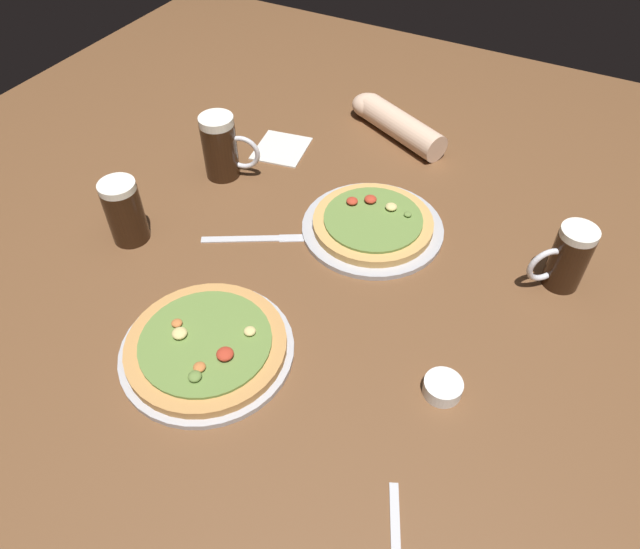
{
  "coord_description": "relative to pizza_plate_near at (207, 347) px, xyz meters",
  "views": [
    {
      "loc": [
        0.39,
        -0.73,
        0.87
      ],
      "look_at": [
        0.0,
        0.0,
        0.02
      ],
      "focal_mm": 32.73,
      "sensor_mm": 36.0,
      "label": 1
    }
  ],
  "objects": [
    {
      "name": "knife_right",
      "position": [
        -0.09,
        0.3,
        -0.01
      ],
      "size": [
        0.21,
        0.13,
        0.01
      ],
      "color": "silver",
      "rests_on": "ground_plane"
    },
    {
      "name": "beer_mug_dark",
      "position": [
        -0.29,
        0.47,
        0.06
      ],
      "size": [
        0.14,
        0.08,
        0.16
      ],
      "color": "black",
      "rests_on": "ground_plane"
    },
    {
      "name": "pizza_plate_far",
      "position": [
        0.13,
        0.45,
        -0.0
      ],
      "size": [
        0.32,
        0.32,
        0.05
      ],
      "color": "#B2B2B7",
      "rests_on": "ground_plane"
    },
    {
      "name": "pizza_plate_near",
      "position": [
        0.0,
        0.0,
        0.0
      ],
      "size": [
        0.32,
        0.32,
        0.05
      ],
      "color": "#B2B2B7",
      "rests_on": "ground_plane"
    },
    {
      "name": "ramekin_sauce",
      "position": [
        0.41,
        0.12,
        -0.0
      ],
      "size": [
        0.07,
        0.07,
        0.03
      ],
      "primitive_type": "cylinder",
      "color": "white",
      "rests_on": "ground_plane"
    },
    {
      "name": "napkin_folded",
      "position": [
        -0.22,
        0.63,
        -0.01
      ],
      "size": [
        0.15,
        0.16,
        0.01
      ],
      "primitive_type": "cube",
      "rotation": [
        0.0,
        0.0,
        0.17
      ],
      "color": "silver",
      "rests_on": "ground_plane"
    },
    {
      "name": "beer_mug_pale",
      "position": [
        -0.34,
        0.18,
        0.06
      ],
      "size": [
        0.12,
        0.1,
        0.15
      ],
      "color": "black",
      "rests_on": "ground_plane"
    },
    {
      "name": "diner_arm",
      "position": [
        0.01,
        0.84,
        0.02
      ],
      "size": [
        0.31,
        0.19,
        0.07
      ],
      "color": "beige",
      "rests_on": "ground_plane"
    },
    {
      "name": "ground_plane",
      "position": [
        0.1,
        0.26,
        -0.03
      ],
      "size": [
        2.4,
        2.4,
        0.03
      ],
      "primitive_type": "cube",
      "color": "brown"
    },
    {
      "name": "beer_mug_amber",
      "position": [
        0.53,
        0.48,
        0.05
      ],
      "size": [
        0.11,
        0.1,
        0.14
      ],
      "color": "black",
      "rests_on": "ground_plane"
    }
  ]
}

